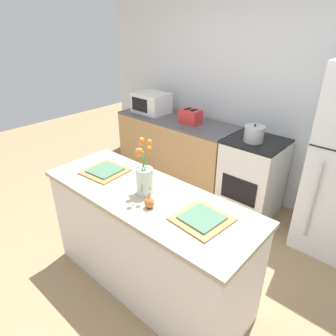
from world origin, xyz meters
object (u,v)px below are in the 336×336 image
plate_setting_left (105,171)px  plate_setting_right (202,219)px  cooking_pot (254,134)px  microwave (151,103)px  pear_figurine (149,202)px  stove_range (252,177)px  flower_vase (144,177)px  toaster (190,116)px

plate_setting_left → plate_setting_right: (1.02, 0.00, 0.00)m
cooking_pot → microwave: (-1.60, 0.05, 0.05)m
pear_figurine → cooking_pot: (-0.08, 1.66, 0.02)m
plate_setting_left → plate_setting_right: same height
pear_figurine → stove_range: bearing=91.7°
flower_vase → plate_setting_right: size_ratio=1.19×
plate_setting_left → pear_figurine: bearing=-10.8°
toaster → microwave: bearing=179.6°
flower_vase → toaster: 1.79m
pear_figurine → plate_setting_right: bearing=19.4°
microwave → cooking_pot: bearing=-1.8°
stove_range → pear_figurine: bearing=-88.3°
flower_vase → toaster: bearing=117.0°
cooking_pot → microwave: bearing=178.2°
plate_setting_right → plate_setting_left: bearing=180.0°
pear_figurine → plate_setting_left: (-0.66, 0.13, -0.04)m
flower_vase → cooking_pot: flower_vase is taller
cooking_pot → plate_setting_right: bearing=-74.3°
stove_range → toaster: (-0.92, -0.01, 0.54)m
cooking_pot → microwave: size_ratio=0.45×
stove_range → flower_vase: 1.72m
flower_vase → plate_setting_left: flower_vase is taller
pear_figurine → cooking_pot: bearing=92.6°
pear_figurine → cooking_pot: size_ratio=0.54×
stove_range → plate_setting_left: 1.77m
microwave → stove_range: bearing=0.0°
stove_range → cooking_pot: 0.54m
pear_figurine → plate_setting_left: size_ratio=0.33×
pear_figurine → microwave: 2.39m
pear_figurine → plate_setting_right: size_ratio=0.33×
stove_range → plate_setting_right: bearing=-75.6°
plate_setting_left → microwave: bearing=122.6°
pear_figurine → microwave: size_ratio=0.24×
toaster → microwave: 0.70m
pear_figurine → flower_vase: bearing=145.9°
flower_vase → pear_figurine: (0.16, -0.11, -0.09)m
plate_setting_right → toaster: 2.07m
cooking_pot → microwave: microwave is taller
toaster → plate_setting_right: bearing=-49.9°
toaster → microwave: microwave is taller
pear_figurine → microwave: (-1.67, 1.71, 0.07)m
flower_vase → microwave: (-1.51, 1.60, -0.03)m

